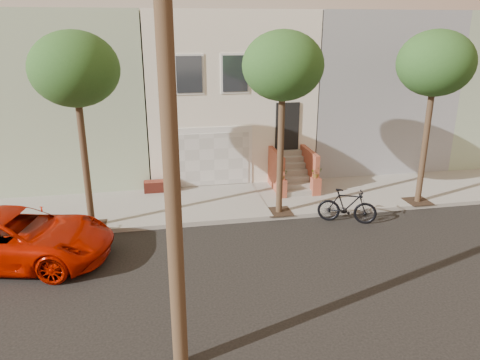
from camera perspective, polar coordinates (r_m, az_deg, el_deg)
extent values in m
plane|color=black|center=(13.11, 5.14, -11.33)|extent=(90.00, 90.00, 0.00)
cube|color=gray|center=(17.77, 0.49, -2.65)|extent=(40.00, 3.70, 0.15)
cube|color=beige|center=(22.51, -2.45, 11.29)|extent=(7.00, 8.00, 7.00)
cube|color=#94A988|center=(22.56, -20.09, 10.21)|extent=(6.50, 8.00, 7.00)
cube|color=gray|center=(24.43, 13.85, 11.36)|extent=(6.50, 8.00, 7.00)
cube|color=#94A988|center=(27.75, 26.40, 10.81)|extent=(6.50, 8.00, 7.00)
cube|color=silver|center=(18.97, -3.28, 2.93)|extent=(3.20, 0.12, 2.50)
cube|color=silver|center=(18.94, -3.25, 2.59)|extent=(2.90, 0.06, 2.20)
cube|color=gray|center=(17.60, -2.39, -2.59)|extent=(3.20, 3.70, 0.02)
cube|color=maroon|center=(18.83, -9.74, -0.73)|extent=(1.40, 0.45, 0.44)
cube|color=black|center=(19.28, 5.91, 6.64)|extent=(1.00, 0.06, 2.00)
cube|color=#3F4751|center=(18.20, -6.34, 12.93)|extent=(1.00, 0.06, 1.40)
cube|color=silver|center=(18.22, -6.34, 12.93)|extent=(1.15, 0.05, 1.55)
cube|color=#3F4751|center=(18.43, -0.61, 13.11)|extent=(1.00, 0.06, 1.40)
cube|color=silver|center=(18.45, -0.62, 13.11)|extent=(1.15, 0.05, 1.55)
cube|color=#3F4751|center=(18.83, 4.94, 13.16)|extent=(1.00, 0.06, 1.40)
cube|color=silver|center=(18.85, 4.92, 13.17)|extent=(1.15, 0.05, 1.55)
cube|color=gray|center=(18.27, 7.25, -1.61)|extent=(1.20, 0.28, 0.20)
cube|color=gray|center=(18.45, 7.01, -0.73)|extent=(1.20, 0.28, 0.20)
cube|color=gray|center=(18.64, 6.78, 0.13)|extent=(1.20, 0.28, 0.20)
cube|color=gray|center=(18.83, 6.55, 0.97)|extent=(1.20, 0.28, 0.20)
cube|color=gray|center=(19.03, 6.33, 1.80)|extent=(1.20, 0.28, 0.20)
cube|color=gray|center=(19.23, 6.11, 2.61)|extent=(1.20, 0.28, 0.20)
cube|color=gray|center=(19.43, 5.89, 3.40)|extent=(1.20, 0.28, 0.20)
cube|color=#994832|center=(18.61, 4.50, 1.14)|extent=(0.18, 1.96, 1.60)
cube|color=#994832|center=(19.02, 8.58, 1.37)|extent=(0.18, 1.96, 1.60)
cube|color=#994832|center=(17.95, 5.20, -1.06)|extent=(0.35, 0.35, 0.70)
imported|color=#1C4418|center=(17.77, 5.25, 0.69)|extent=(0.40, 0.35, 0.45)
cube|color=#994832|center=(18.37, 9.40, -0.77)|extent=(0.35, 0.35, 0.70)
imported|color=#1C4418|center=(18.19, 9.50, 0.94)|extent=(0.41, 0.35, 0.45)
cube|color=#2D2116|center=(16.26, -17.92, -5.40)|extent=(0.90, 0.90, 0.02)
cylinder|color=#3B281B|center=(15.56, -18.68, 1.67)|extent=(0.22, 0.22, 4.20)
ellipsoid|color=#1C4418|center=(15.01, -19.90, 12.87)|extent=(2.70, 2.57, 2.29)
cube|color=#2D2116|center=(16.66, 4.85, -3.93)|extent=(0.90, 0.90, 0.02)
cylinder|color=#3B281B|center=(15.97, 5.05, 3.03)|extent=(0.22, 0.22, 4.20)
ellipsoid|color=#1C4418|center=(15.43, 5.38, 13.99)|extent=(2.70, 2.57, 2.29)
cube|color=#2D2116|center=(18.83, 21.22, -2.47)|extent=(0.90, 0.90, 0.02)
cylinder|color=#3B281B|center=(18.22, 21.98, 3.69)|extent=(0.22, 0.22, 4.20)
ellipsoid|color=#1C4418|center=(17.75, 23.20, 13.23)|extent=(2.70, 2.57, 2.29)
cylinder|color=#452D20|center=(7.84, -8.84, 7.13)|extent=(0.30, 0.30, 10.00)
imported|color=#BB1300|center=(14.74, -26.39, -6.41)|extent=(6.03, 3.75, 1.55)
imported|color=black|center=(16.30, 13.20, -3.17)|extent=(2.09, 1.33, 1.22)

